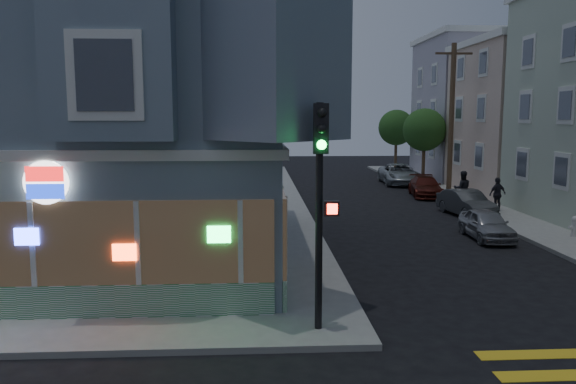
{
  "coord_description": "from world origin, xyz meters",
  "views": [
    {
      "loc": [
        0.4,
        -9.09,
        4.89
      ],
      "look_at": [
        1.29,
        6.97,
        2.72
      ],
      "focal_mm": 35.0,
      "sensor_mm": 36.0,
      "label": 1
    }
  ],
  "objects": [
    {
      "name": "sidewalk_nw",
      "position": [
        -13.5,
        23.0,
        0.07
      ],
      "size": [
        33.0,
        42.0,
        0.15
      ],
      "primitive_type": "cube",
      "color": "gray",
      "rests_on": "ground"
    },
    {
      "name": "corner_building",
      "position": [
        -6.0,
        10.98,
        5.82
      ],
      "size": [
        14.6,
        14.6,
        11.4
      ],
      "color": "slate",
      "rests_on": "sidewalk_nw"
    },
    {
      "name": "row_house_c",
      "position": [
        19.5,
        25.0,
        4.65
      ],
      "size": [
        12.0,
        8.6,
        9.0
      ],
      "primitive_type": "cube",
      "color": "beige",
      "rests_on": "sidewalk_ne"
    },
    {
      "name": "row_house_d",
      "position": [
        19.5,
        34.0,
        5.4
      ],
      "size": [
        12.0,
        8.6,
        10.5
      ],
      "primitive_type": "cube",
      "color": "#ACA4B5",
      "rests_on": "sidewalk_ne"
    },
    {
      "name": "utility_pole",
      "position": [
        12.0,
        24.0,
        4.8
      ],
      "size": [
        2.2,
        0.3,
        9.0
      ],
      "color": "#4C3826",
      "rests_on": "sidewalk_ne"
    },
    {
      "name": "street_tree_near",
      "position": [
        12.2,
        30.0,
        3.94
      ],
      "size": [
        3.0,
        3.0,
        5.3
      ],
      "color": "#4C3826",
      "rests_on": "sidewalk_ne"
    },
    {
      "name": "street_tree_far",
      "position": [
        12.2,
        38.0,
        3.94
      ],
      "size": [
        3.0,
        3.0,
        5.3
      ],
      "color": "#4C3826",
      "rests_on": "sidewalk_ne"
    },
    {
      "name": "pedestrian_a",
      "position": [
        11.3,
        19.9,
        1.09
      ],
      "size": [
        0.98,
        0.81,
        1.87
      ],
      "primitive_type": "imported",
      "rotation": [
        0.0,
        0.0,
        3.03
      ],
      "color": "black",
      "rests_on": "sidewalk_ne"
    },
    {
      "name": "pedestrian_b",
      "position": [
        12.52,
        18.29,
        0.99
      ],
      "size": [
        1.07,
        0.71,
        1.69
      ],
      "primitive_type": "imported",
      "rotation": [
        0.0,
        0.0,
        3.48
      ],
      "color": "#24232B",
      "rests_on": "sidewalk_ne"
    },
    {
      "name": "parked_car_a",
      "position": [
        9.57,
        12.5,
        0.6
      ],
      "size": [
        1.55,
        3.57,
        1.2
      ],
      "primitive_type": "imported",
      "rotation": [
        0.0,
        0.0,
        -0.04
      ],
      "color": "#97999E",
      "rests_on": "ground"
    },
    {
      "name": "parked_car_b",
      "position": [
        10.7,
        17.7,
        0.65
      ],
      "size": [
        1.89,
        4.07,
        1.29
      ],
      "primitive_type": "imported",
      "rotation": [
        0.0,
        0.0,
        0.14
      ],
      "color": "#36393B",
      "rests_on": "ground"
    },
    {
      "name": "parked_car_c",
      "position": [
        10.7,
        24.44,
        0.61
      ],
      "size": [
        2.28,
        4.42,
        1.23
      ],
      "primitive_type": "imported",
      "rotation": [
        0.0,
        0.0,
        -0.14
      ],
      "color": "#521A12",
      "rests_on": "ground"
    },
    {
      "name": "parked_car_d",
      "position": [
        10.7,
        30.78,
        0.74
      ],
      "size": [
        2.77,
        5.46,
        1.48
      ],
      "primitive_type": "imported",
      "rotation": [
        0.0,
        0.0,
        -0.06
      ],
      "color": "#A3AAAD",
      "rests_on": "ground"
    },
    {
      "name": "traffic_signal",
      "position": [
        1.78,
        2.87,
        3.56
      ],
      "size": [
        0.59,
        0.56,
        5.04
      ],
      "rotation": [
        0.0,
        0.0,
        -0.06
      ],
      "color": "black",
      "rests_on": "sidewalk_nw"
    },
    {
      "name": "fire_hydrant",
      "position": [
        13.0,
        12.11,
        0.59
      ],
      "size": [
        0.48,
        0.28,
        0.83
      ],
      "color": "silver",
      "rests_on": "sidewalk_ne"
    }
  ]
}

